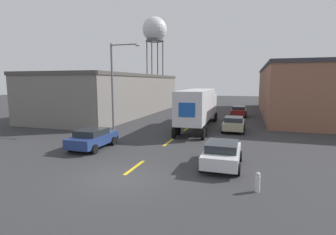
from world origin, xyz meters
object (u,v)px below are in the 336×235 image
(parked_car_right_far, at_px, (239,111))
(parked_car_right_near, at_px, (222,153))
(street_lamp, at_px, (116,81))
(fire_hydrant, at_px, (258,182))
(parked_car_left_near, at_px, (93,138))
(semi_truck, at_px, (199,105))
(parked_car_right_mid, at_px, (234,124))
(water_tower, at_px, (155,30))

(parked_car_right_far, height_order, parked_car_right_near, same)
(street_lamp, height_order, fire_hydrant, street_lamp)
(parked_car_right_near, bearing_deg, parked_car_left_near, 171.66)
(semi_truck, distance_m, parked_car_right_far, 11.14)
(semi_truck, xyz_separation_m, parked_car_left_near, (-5.67, -10.81, -1.58))
(semi_truck, bearing_deg, fire_hydrant, -72.19)
(parked_car_right_mid, height_order, parked_car_right_near, same)
(semi_truck, height_order, fire_hydrant, semi_truck)
(water_tower, bearing_deg, parked_car_right_near, -66.03)
(semi_truck, height_order, water_tower, water_tower)
(semi_truck, xyz_separation_m, fire_hydrant, (5.41, -15.22, -1.90))
(semi_truck, distance_m, parked_car_right_mid, 4.07)
(semi_truck, xyz_separation_m, water_tower, (-19.17, 39.02, 15.55))
(parked_car_left_near, height_order, street_lamp, street_lamp)
(parked_car_right_near, relative_size, water_tower, 0.19)
(parked_car_right_mid, xyz_separation_m, water_tower, (-22.75, 40.13, 17.13))
(parked_car_right_far, bearing_deg, parked_car_right_near, -90.00)
(water_tower, distance_m, street_lamp, 46.89)
(fire_hydrant, bearing_deg, parked_car_right_mid, 97.39)
(water_tower, xyz_separation_m, street_lamp, (11.97, -43.42, -13.05))
(water_tower, distance_m, fire_hydrant, 62.05)
(parked_car_right_far, distance_m, street_lamp, 18.78)
(parked_car_right_mid, height_order, fire_hydrant, parked_car_right_mid)
(parked_car_left_near, distance_m, parked_car_right_near, 9.36)
(parked_car_right_far, height_order, fire_hydrant, parked_car_right_far)
(parked_car_left_near, bearing_deg, parked_car_right_near, -8.34)
(street_lamp, bearing_deg, water_tower, 105.41)
(street_lamp, bearing_deg, parked_car_right_far, 53.97)
(parked_car_right_mid, relative_size, fire_hydrant, 4.63)
(parked_car_right_near, bearing_deg, water_tower, 113.97)
(parked_car_left_near, xyz_separation_m, fire_hydrant, (11.09, -4.40, -0.32))
(parked_car_left_near, xyz_separation_m, parked_car_right_near, (9.26, -1.36, 0.00))
(parked_car_left_near, distance_m, street_lamp, 7.75)
(semi_truck, xyz_separation_m, parked_car_right_mid, (3.59, -1.11, -1.58))
(street_lamp, bearing_deg, parked_car_left_near, -76.63)
(parked_car_right_far, relative_size, fire_hydrant, 4.63)
(parked_car_right_mid, bearing_deg, parked_car_right_far, 90.00)
(semi_truck, relative_size, water_tower, 0.63)
(parked_car_right_mid, xyz_separation_m, street_lamp, (-10.78, -3.29, 4.08))
(water_tower, bearing_deg, parked_car_right_far, -51.49)
(parked_car_right_near, bearing_deg, fire_hydrant, -59.01)
(parked_car_left_near, relative_size, water_tower, 0.19)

